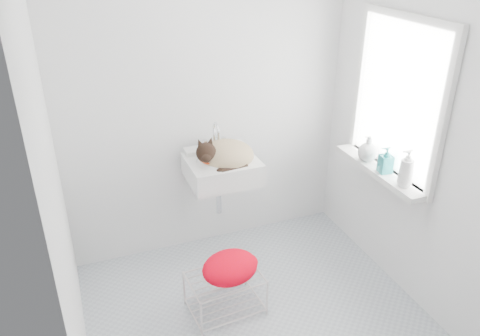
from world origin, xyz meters
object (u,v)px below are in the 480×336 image
object	(u,v)px
cat	(224,155)
bottle_b	(384,172)
bottle_c	(367,160)
sink	(222,159)
wire_rack	(225,292)
bottle_a	(404,186)

from	to	relation	value
cat	bottle_b	world-z (taller)	cat
bottle_b	bottle_c	size ratio (longest dim) A/B	1.01
cat	bottle_b	distance (m)	1.13
sink	cat	size ratio (longest dim) A/B	1.11
cat	bottle_b	size ratio (longest dim) A/B	2.45
cat	bottle_c	size ratio (longest dim) A/B	2.48
cat	bottle_c	bearing A→B (deg)	-12.17
wire_rack	bottle_b	size ratio (longest dim) A/B	2.52
wire_rack	bottle_a	world-z (taller)	bottle_a
sink	bottle_a	size ratio (longest dim) A/B	2.36
wire_rack	cat	bearing A→B (deg)	70.02
bottle_a	bottle_b	xyz separation A→B (m)	(0.00, 0.21, 0.00)
sink	bottle_c	distance (m)	1.06
cat	wire_rack	xyz separation A→B (m)	(-0.21, -0.58, -0.74)
cat	bottle_b	xyz separation A→B (m)	(0.97, -0.59, -0.04)
bottle_c	sink	bearing A→B (deg)	157.88
wire_rack	bottle_c	bearing A→B (deg)	9.65
bottle_b	bottle_c	world-z (taller)	bottle_b
sink	bottle_b	bearing A→B (deg)	-31.75
wire_rack	bottle_c	distance (m)	1.38
bottle_a	bottle_b	bearing A→B (deg)	90.00
cat	bottle_c	world-z (taller)	cat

